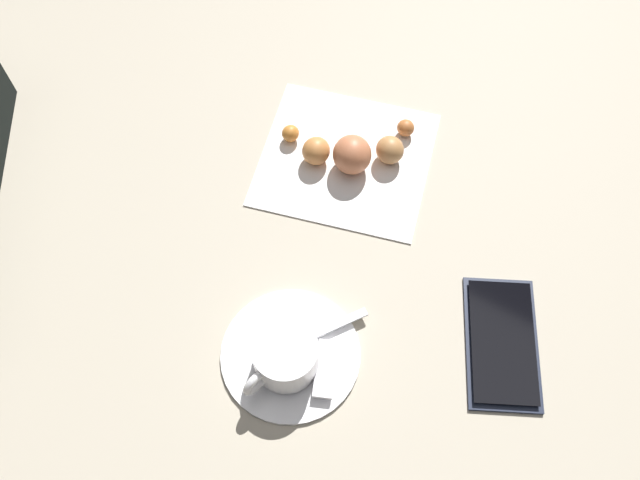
{
  "coord_description": "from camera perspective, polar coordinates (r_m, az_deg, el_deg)",
  "views": [
    {
      "loc": [
        0.31,
        0.17,
        0.7
      ],
      "look_at": [
        0.0,
        -0.01,
        0.03
      ],
      "focal_mm": 39.5,
      "sensor_mm": 36.0,
      "label": 1
    }
  ],
  "objects": [
    {
      "name": "ground_plane",
      "position": [
        0.78,
        0.63,
        -1.1
      ],
      "size": [
        1.8,
        1.8,
        0.0
      ],
      "primitive_type": "plane",
      "color": "#ACA18C"
    },
    {
      "name": "saucer",
      "position": [
        0.73,
        -2.4,
        -9.21
      ],
      "size": [
        0.14,
        0.14,
        0.01
      ],
      "primitive_type": "cylinder",
      "color": "white",
      "rests_on": "ground"
    },
    {
      "name": "espresso_cup",
      "position": [
        0.71,
        -2.9,
        -9.39
      ],
      "size": [
        0.09,
        0.07,
        0.05
      ],
      "color": "white",
      "rests_on": "saucer"
    },
    {
      "name": "teaspoon",
      "position": [
        0.73,
        -2.3,
        -8.44
      ],
      "size": [
        0.11,
        0.08,
        0.01
      ],
      "color": "silver",
      "rests_on": "saucer"
    },
    {
      "name": "sugar_packet",
      "position": [
        0.72,
        0.44,
        -10.38
      ],
      "size": [
        0.06,
        0.04,
        0.01
      ],
      "primitive_type": "cube",
      "rotation": [
        0.0,
        0.0,
        3.55
      ],
      "color": "white",
      "rests_on": "saucer"
    },
    {
      "name": "napkin",
      "position": [
        0.85,
        2.07,
        6.6
      ],
      "size": [
        0.23,
        0.24,
        0.0
      ],
      "primitive_type": "cube",
      "rotation": [
        0.0,
        0.0,
        0.27
      ],
      "color": "white",
      "rests_on": "ground"
    },
    {
      "name": "croissant",
      "position": [
        0.83,
        2.56,
        7.27
      ],
      "size": [
        0.12,
        0.15,
        0.05
      ],
      "color": "#CA7930",
      "rests_on": "napkin"
    },
    {
      "name": "cell_phone",
      "position": [
        0.76,
        14.44,
        -8.21
      ],
      "size": [
        0.16,
        0.13,
        0.01
      ],
      "color": "#181E2F",
      "rests_on": "ground"
    }
  ]
}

